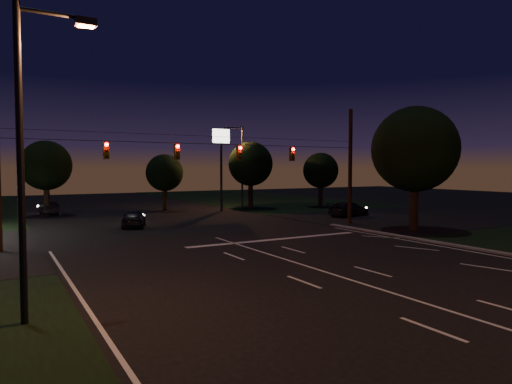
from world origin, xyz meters
TOP-DOWN VIEW (x-y plane):
  - ground at (0.00, 0.00)m, footprint 140.00×140.00m
  - cross_street_right at (20.00, 16.00)m, footprint 20.00×16.00m
  - stop_bar at (3.00, 11.50)m, footprint 12.00×0.50m
  - utility_pole_right at (12.00, 15.00)m, footprint 0.30×0.30m
  - utility_pole_left at (-12.00, 15.00)m, footprint 0.28×0.28m
  - signal_span at (-0.00, 14.96)m, footprint 24.00×0.40m
  - pole_sign_right at (8.00, 30.00)m, footprint 1.80×0.30m
  - street_light_left at (-11.24, 2.00)m, footprint 2.20×0.35m
  - street_light_right_far at (11.24, 32.00)m, footprint 2.20×0.35m
  - tree_right_near at (13.53, 10.17)m, footprint 6.00×6.00m
  - tree_far_b at (-7.98, 34.13)m, footprint 4.60×4.60m
  - tree_far_c at (3.02, 33.10)m, footprint 3.80×3.80m
  - tree_far_d at (12.02, 31.13)m, footprint 4.80×4.80m
  - tree_far_e at (20.02, 29.11)m, footprint 4.00×4.00m
  - car_oncoming_a at (-3.18, 21.83)m, footprint 2.84×4.30m
  - car_oncoming_b at (-7.76, 35.18)m, footprint 1.60×3.86m
  - car_cross at (15.97, 19.63)m, footprint 4.94×3.01m

SIDE VIEW (x-z plane):
  - ground at x=0.00m, z-range 0.00..0.00m
  - cross_street_right at x=20.00m, z-range -0.01..0.01m
  - utility_pole_right at x=12.00m, z-range -4.50..4.50m
  - utility_pole_left at x=-12.00m, z-range -4.00..4.00m
  - stop_bar at x=3.00m, z-range 0.00..0.01m
  - car_oncoming_b at x=-7.76m, z-range 0.00..1.24m
  - car_cross at x=15.97m, z-range 0.00..1.34m
  - car_oncoming_a at x=-3.18m, z-range 0.00..1.36m
  - tree_far_c at x=3.02m, z-range 0.97..6.83m
  - tree_far_e at x=20.02m, z-range 1.03..7.20m
  - tree_far_b at x=-7.98m, z-range 1.12..8.10m
  - tree_far_d at x=12.02m, z-range 1.18..8.47m
  - street_light_left at x=-11.24m, z-range 0.74..9.74m
  - street_light_right_far at x=11.24m, z-range 0.74..9.74m
  - signal_span at x=0.00m, z-range 4.72..6.28m
  - tree_right_near at x=13.53m, z-range 1.30..10.06m
  - pole_sign_right at x=8.00m, z-range 2.04..10.44m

